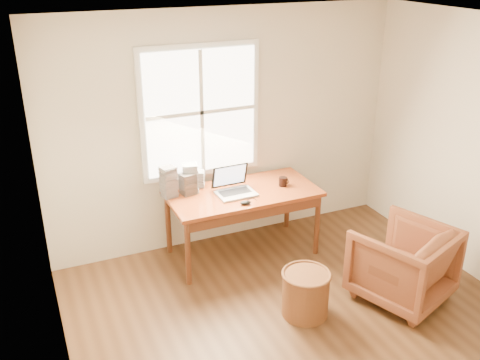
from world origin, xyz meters
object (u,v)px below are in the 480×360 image
at_px(cd_stack_a, 190,178).
at_px(wicker_stool, 305,294).
at_px(laptop, 236,183).
at_px(armchair, 403,263).
at_px(coffee_mug, 283,182).
at_px(desk, 243,193).

bearing_deg(cd_stack_a, wicker_stool, -67.69).
bearing_deg(laptop, armchair, -49.79).
distance_m(armchair, laptop, 1.82).
distance_m(armchair, cd_stack_a, 2.29).
distance_m(armchair, wicker_stool, 1.00).
bearing_deg(coffee_mug, desk, 150.80).
height_order(wicker_stool, cd_stack_a, cd_stack_a).
height_order(desk, cd_stack_a, cd_stack_a).
xyz_separation_m(desk, coffee_mug, (0.46, -0.05, 0.07)).
distance_m(desk, coffee_mug, 0.47).
xyz_separation_m(armchair, cd_stack_a, (-1.57, 1.58, 0.53)).
height_order(armchair, laptop, laptop).
bearing_deg(armchair, coffee_mug, -86.15).
bearing_deg(desk, wicker_stool, -85.90).
bearing_deg(wicker_stool, armchair, -7.99).
bearing_deg(coffee_mug, wicker_stool, -130.88).
distance_m(wicker_stool, cd_stack_a, 1.71).
bearing_deg(armchair, wicker_stool, -28.68).
bearing_deg(desk, armchair, -52.14).
bearing_deg(coffee_mug, cd_stack_a, 141.31).
relative_size(desk, cd_stack_a, 5.21).
bearing_deg(coffee_mug, laptop, 157.42).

